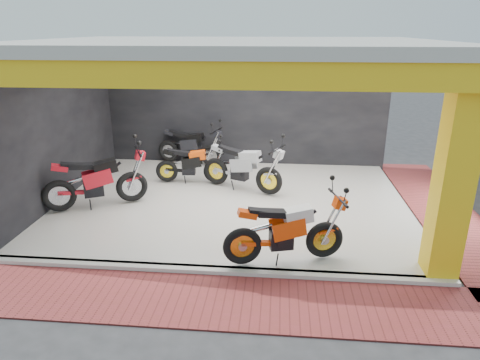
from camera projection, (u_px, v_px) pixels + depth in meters
name	position (u px, v px, depth m)	size (l,w,h in m)	color
ground	(222.00, 245.00, 8.22)	(80.00, 80.00, 0.00)	#2D2D30
showroom_floor	(233.00, 202.00, 10.08)	(8.00, 6.00, 0.10)	white
showroom_ceiling	(232.00, 45.00, 8.89)	(8.40, 6.40, 0.20)	beige
back_wall	(244.00, 107.00, 12.42)	(8.20, 0.20, 3.50)	black
left_wall	(56.00, 128.00, 9.86)	(0.20, 6.20, 3.50)	black
corner_column	(454.00, 178.00, 6.60)	(0.50, 0.50, 3.50)	yellow
header_beam_front	(209.00, 74.00, 6.17)	(8.40, 0.30, 0.40)	yellow
header_beam_right	(428.00, 61.00, 8.64)	(0.30, 6.40, 0.40)	yellow
floor_kerb	(214.00, 271.00, 7.25)	(8.00, 0.20, 0.10)	white
paver_front	(206.00, 300.00, 6.53)	(9.00, 1.40, 0.03)	maroon
paver_right	(443.00, 211.00, 9.68)	(1.40, 7.00, 0.03)	maroon
moto_hero	(326.00, 223.00, 7.33)	(2.24, 0.83, 1.37)	#EC4209
moto_row_a	(269.00, 167.00, 10.14)	(2.31, 0.86, 1.41)	#9EA0A5
moto_row_b	(131.00, 172.00, 9.72)	(2.40, 0.89, 1.47)	red
moto_row_c	(214.00, 161.00, 11.02)	(1.92, 0.71, 1.17)	black
moto_row_d	(211.00, 145.00, 12.27)	(2.15, 0.80, 1.31)	black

